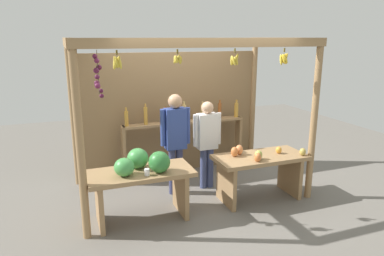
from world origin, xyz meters
The scene contains 7 objects.
ground_plane centered at (0.00, 0.00, 0.00)m, with size 12.00×12.00×0.00m, color slate.
market_stall centered at (-0.01, 0.44, 1.40)m, with size 3.48×1.92×2.44m.
fruit_counter_left centered at (-0.91, -0.69, 0.64)m, with size 1.41×0.64×0.99m.
fruit_counter_right centered at (0.92, -0.68, 0.53)m, with size 1.41×0.64×0.86m.
bottle_shelf_unit centered at (0.18, 0.68, 0.81)m, with size 2.23×0.22×1.36m.
vendor_man centered at (-0.22, -0.04, 0.97)m, with size 0.48×0.22×1.61m.
vendor_woman centered at (0.33, 0.00, 0.86)m, with size 0.48×0.20×1.46m.
Camera 1 is at (-1.83, -5.10, 2.45)m, focal length 33.20 mm.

